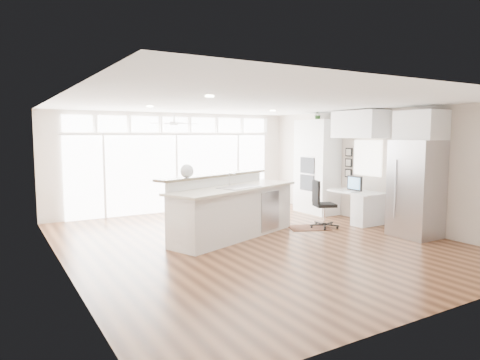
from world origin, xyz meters
TOP-DOWN VIEW (x-y plane):
  - floor at (0.00, 0.00)m, footprint 7.00×8.00m
  - ceiling at (0.00, 0.00)m, footprint 7.00×8.00m
  - wall_back at (0.00, 4.00)m, footprint 7.00×0.04m
  - wall_front at (0.00, -4.00)m, footprint 7.00×0.04m
  - wall_left at (-3.50, 0.00)m, footprint 0.04×8.00m
  - wall_right at (3.50, 0.00)m, footprint 0.04×8.00m
  - glass_wall at (0.00, 3.94)m, footprint 5.80×0.06m
  - transom_row at (0.00, 3.94)m, footprint 5.90×0.06m
  - desk_window at (3.46, 0.30)m, footprint 0.04×0.85m
  - ceiling_fan at (-0.50, 2.80)m, footprint 1.16×1.16m
  - recessed_lights at (0.00, 0.20)m, footprint 3.40×3.00m
  - oven_cabinet at (3.17, 1.80)m, footprint 0.64×1.20m
  - desk_nook at (3.13, 0.30)m, footprint 0.72×1.30m
  - upper_cabinets at (3.17, 0.30)m, footprint 0.64×1.30m
  - refrigerator at (3.11, -1.35)m, footprint 0.76×0.90m
  - fridge_cabinet at (3.17, -1.35)m, footprint 0.64×0.90m
  - framed_photos at (3.46, 0.92)m, footprint 0.06×0.22m
  - kitchen_island at (-0.13, 0.54)m, footprint 3.44×2.27m
  - rug at (1.75, 0.41)m, footprint 1.06×0.92m
  - office_chair at (2.07, 0.24)m, footprint 0.71×0.68m
  - fishbowl at (-1.16, 0.58)m, footprint 0.36×0.36m
  - monitor at (3.05, 0.30)m, footprint 0.11×0.48m
  - keyboard at (2.88, 0.30)m, footprint 0.16×0.31m
  - potted_plant at (3.17, 1.80)m, footprint 0.27×0.29m

SIDE VIEW (x-z plane):
  - floor at x=0.00m, z-range -0.02..0.00m
  - rug at x=1.75m, z-range 0.00..0.01m
  - desk_nook at x=3.13m, z-range 0.00..0.76m
  - office_chair at x=2.07m, z-range 0.00..1.08m
  - kitchen_island at x=-0.13m, z-range 0.00..1.28m
  - keyboard at x=2.88m, z-range 0.76..0.78m
  - monitor at x=3.05m, z-range 0.76..1.16m
  - refrigerator at x=3.11m, z-range 0.00..2.00m
  - glass_wall at x=0.00m, z-range 0.01..2.09m
  - oven_cabinet at x=3.17m, z-range 0.00..2.50m
  - wall_back at x=0.00m, z-range 0.00..2.70m
  - wall_front at x=0.00m, z-range 0.00..2.70m
  - wall_left at x=-3.50m, z-range 0.00..2.70m
  - wall_right at x=3.50m, z-range 0.00..2.70m
  - framed_photos at x=3.46m, z-range 1.00..1.80m
  - fishbowl at x=-1.16m, z-range 1.28..1.54m
  - desk_window at x=3.46m, z-range 1.12..1.98m
  - fridge_cabinet at x=3.17m, z-range 2.00..2.60m
  - upper_cabinets at x=3.17m, z-range 2.03..2.67m
  - transom_row at x=0.00m, z-range 2.18..2.58m
  - ceiling_fan at x=-0.50m, z-range 2.32..2.64m
  - potted_plant at x=3.17m, z-range 2.50..2.72m
  - recessed_lights at x=0.00m, z-range 2.67..2.69m
  - ceiling at x=0.00m, z-range 2.69..2.71m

